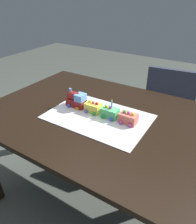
{
  "coord_description": "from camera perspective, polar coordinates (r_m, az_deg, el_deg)",
  "views": [
    {
      "loc": [
        0.6,
        -0.95,
        1.4
      ],
      "look_at": [
        0.02,
        -0.03,
        0.77
      ],
      "focal_mm": 33.93,
      "sensor_mm": 36.0,
      "label": 1
    }
  ],
  "objects": [
    {
      "name": "dining_table",
      "position": [
        1.36,
        -0.02,
        -4.29
      ],
      "size": [
        1.4,
        1.0,
        0.74
      ],
      "color": "black",
      "rests_on": "ground"
    },
    {
      "name": "chair",
      "position": [
        2.04,
        18.53,
        1.38
      ],
      "size": [
        0.44,
        0.44,
        0.86
      ],
      "rotation": [
        0.0,
        0.0,
        3.25
      ],
      "color": "#2D3347",
      "rests_on": "ground"
    },
    {
      "name": "ground_plane",
      "position": [
        1.79,
        -0.02,
        -21.22
      ],
      "size": [
        8.0,
        8.0,
        0.0
      ],
      "primitive_type": "plane",
      "color": "#474C44"
    },
    {
      "name": "cake_board",
      "position": [
        1.27,
        0.0,
        -1.25
      ],
      "size": [
        0.6,
        0.4,
        0.0
      ],
      "primitive_type": "cube",
      "color": "silver",
      "rests_on": "dining_table"
    },
    {
      "name": "cake_car_caboose_mint_green",
      "position": [
        1.25,
        3.18,
        -0.2
      ],
      "size": [
        0.1,
        0.08,
        0.07
      ],
      "color": "#59CC7A",
      "rests_on": "cake_board"
    },
    {
      "name": "cake_locomotive",
      "position": [
        1.36,
        -5.91,
        3.25
      ],
      "size": [
        0.14,
        0.08,
        0.12
      ],
      "color": "maroon",
      "rests_on": "cake_board"
    },
    {
      "name": "cake_car_flatbed_coral",
      "position": [
        1.2,
        8.1,
        -1.69
      ],
      "size": [
        0.1,
        0.08,
        0.07
      ],
      "color": "#F27260",
      "rests_on": "cake_board"
    },
    {
      "name": "cake_car_tanker_lemon",
      "position": [
        1.3,
        -1.34,
        1.21
      ],
      "size": [
        0.1,
        0.08,
        0.07
      ],
      "color": "#F4E04C",
      "rests_on": "cake_board"
    },
    {
      "name": "birthday_candle",
      "position": [
        1.21,
        3.66,
        2.43
      ],
      "size": [
        0.01,
        0.01,
        0.05
      ],
      "color": "#4CA5E5",
      "rests_on": "cake_car_caboose_mint_green"
    }
  ]
}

